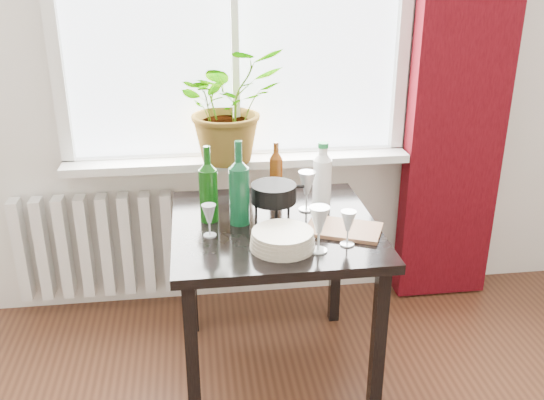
{
  "coord_description": "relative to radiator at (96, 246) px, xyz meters",
  "views": [
    {
      "loc": [
        -0.22,
        -0.74,
        1.8
      ],
      "look_at": [
        0.09,
        1.55,
        0.85
      ],
      "focal_mm": 40.0,
      "sensor_mm": 36.0,
      "label": 1
    }
  ],
  "objects": [
    {
      "name": "wineglass_front_left",
      "position": [
        0.58,
        -0.71,
        0.43
      ],
      "size": [
        0.06,
        0.06,
        0.14
      ],
      "primitive_type": null,
      "rotation": [
        0.0,
        0.0,
        -0.1
      ],
      "color": "#B4BAC1",
      "rests_on": "table"
    },
    {
      "name": "wine_bottle_right",
      "position": [
        0.71,
        -0.6,
        0.54
      ],
      "size": [
        0.1,
        0.1,
        0.36
      ],
      "primitive_type": null,
      "rotation": [
        0.0,
        0.0,
        0.19
      ],
      "color": "#0D4625",
      "rests_on": "table"
    },
    {
      "name": "radiator",
      "position": [
        0.0,
        0.0,
        0.0
      ],
      "size": [
        0.8,
        0.1,
        0.55
      ],
      "color": "white",
      "rests_on": "ground"
    },
    {
      "name": "cutting_board",
      "position": [
        1.12,
        -0.74,
        0.37
      ],
      "size": [
        0.35,
        0.3,
        0.02
      ],
      "primitive_type": "cube",
      "rotation": [
        0.0,
        0.0,
        -0.43
      ],
      "color": "#8F5F40",
      "rests_on": "table"
    },
    {
      "name": "wineglass_far_right",
      "position": [
        1.1,
        -0.86,
        0.43
      ],
      "size": [
        0.08,
        0.08,
        0.15
      ],
      "primitive_type": null,
      "rotation": [
        0.0,
        0.0,
        -0.4
      ],
      "color": "silver",
      "rests_on": "table"
    },
    {
      "name": "table",
      "position": [
        0.85,
        -0.63,
        0.27
      ],
      "size": [
        0.85,
        0.85,
        0.74
      ],
      "color": "black",
      "rests_on": "ground"
    },
    {
      "name": "windowsill",
      "position": [
        0.75,
        -0.03,
        0.44
      ],
      "size": [
        1.72,
        0.2,
        0.04
      ],
      "color": "silver",
      "rests_on": "ground"
    },
    {
      "name": "wineglass_back_center",
      "position": [
        1.01,
        -0.5,
        0.45
      ],
      "size": [
        0.1,
        0.1,
        0.18
      ],
      "primitive_type": null,
      "rotation": [
        0.0,
        0.0,
        0.26
      ],
      "color": "silver",
      "rests_on": "table"
    },
    {
      "name": "potted_plant",
      "position": [
        0.71,
        -0.08,
        0.74
      ],
      "size": [
        0.61,
        0.56,
        0.56
      ],
      "primitive_type": "imported",
      "rotation": [
        0.0,
        0.0,
        0.3
      ],
      "color": "#377A20",
      "rests_on": "windowsill"
    },
    {
      "name": "bottle_amber",
      "position": [
        0.91,
        -0.28,
        0.49
      ],
      "size": [
        0.07,
        0.07,
        0.25
      ],
      "primitive_type": null,
      "rotation": [
        0.0,
        0.0,
        0.27
      ],
      "color": "#672F0B",
      "rests_on": "table"
    },
    {
      "name": "wineglass_back_left",
      "position": [
        0.6,
        -0.39,
        0.44
      ],
      "size": [
        0.08,
        0.08,
        0.16
      ],
      "primitive_type": null,
      "rotation": [
        0.0,
        0.0,
        -0.14
      ],
      "color": "silver",
      "rests_on": "table"
    },
    {
      "name": "fondue_pot",
      "position": [
        0.86,
        -0.56,
        0.44
      ],
      "size": [
        0.26,
        0.24,
        0.15
      ],
      "primitive_type": null,
      "rotation": [
        0.0,
        0.0,
        0.22
      ],
      "color": "black",
      "rests_on": "table"
    },
    {
      "name": "curtain",
      "position": [
        1.87,
        -0.06,
        0.92
      ],
      "size": [
        0.5,
        0.12,
        2.56
      ],
      "color": "#39050A",
      "rests_on": "ground"
    },
    {
      "name": "tv_remote",
      "position": [
        0.88,
        -0.84,
        0.37
      ],
      "size": [
        0.08,
        0.19,
        0.02
      ],
      "primitive_type": "cube",
      "rotation": [
        0.0,
        0.0,
        0.14
      ],
      "color": "black",
      "rests_on": "table"
    },
    {
      "name": "wineglass_front_right",
      "position": [
        0.98,
        -0.9,
        0.45
      ],
      "size": [
        0.1,
        0.1,
        0.19
      ],
      "primitive_type": null,
      "rotation": [
        0.0,
        0.0,
        0.24
      ],
      "color": "silver",
      "rests_on": "table"
    },
    {
      "name": "wine_bottle_left",
      "position": [
        0.58,
        -0.56,
        0.53
      ],
      "size": [
        0.1,
        0.1,
        0.33
      ],
      "primitive_type": null,
      "rotation": [
        0.0,
        0.0,
        0.33
      ],
      "color": "#0D3F0C",
      "rests_on": "table"
    },
    {
      "name": "plate_stack",
      "position": [
        0.85,
        -0.85,
        0.39
      ],
      "size": [
        0.33,
        0.33,
        0.07
      ],
      "primitive_type": "cylinder",
      "rotation": [
        0.0,
        0.0,
        0.36
      ],
      "color": "beige",
      "rests_on": "table"
    },
    {
      "name": "cleaning_bottle",
      "position": [
        1.09,
        -0.44,
        0.51
      ],
      "size": [
        0.08,
        0.08,
        0.29
      ],
      "primitive_type": null,
      "rotation": [
        0.0,
        0.0,
        0.02
      ],
      "color": "white",
      "rests_on": "table"
    }
  ]
}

